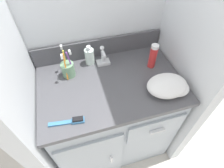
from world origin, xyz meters
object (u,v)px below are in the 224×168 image
at_px(toothbrush_cup, 68,69).
at_px(shaving_cream_can, 153,56).
at_px(soap_dispenser, 89,56).
at_px(hand_towel, 169,86).
at_px(hairbrush, 72,121).

distance_m(toothbrush_cup, shaving_cream_can, 0.55).
xyz_separation_m(toothbrush_cup, soap_dispenser, (0.15, 0.08, 0.01)).
height_order(toothbrush_cup, hand_towel, toothbrush_cup).
distance_m(shaving_cream_can, hand_towel, 0.23).
height_order(toothbrush_cup, soap_dispenser, toothbrush_cup).
xyz_separation_m(toothbrush_cup, shaving_cream_can, (0.55, -0.07, 0.03)).
height_order(hairbrush, hand_towel, hand_towel).
bearing_deg(hairbrush, soap_dispenser, 73.75).
bearing_deg(toothbrush_cup, soap_dispenser, 27.28).
bearing_deg(soap_dispenser, shaving_cream_can, -20.76).
height_order(soap_dispenser, hand_towel, soap_dispenser).
height_order(soap_dispenser, shaving_cream_can, shaving_cream_can).
bearing_deg(shaving_cream_can, soap_dispenser, 159.24).
bearing_deg(hand_towel, shaving_cream_can, 91.64).
relative_size(hairbrush, hand_towel, 0.75).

